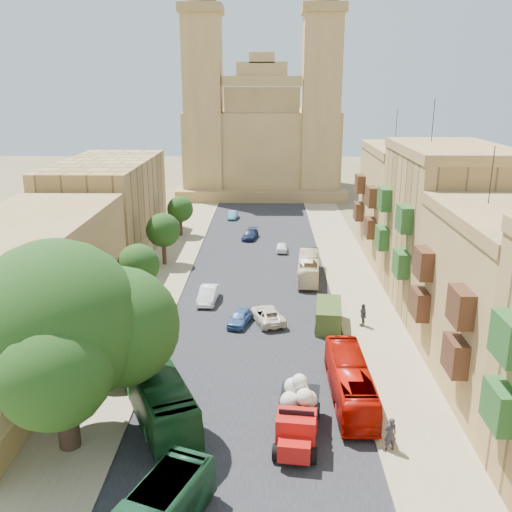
{
  "coord_description": "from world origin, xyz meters",
  "views": [
    {
      "loc": [
        0.98,
        -22.04,
        18.6
      ],
      "look_at": [
        0.0,
        26.0,
        4.0
      ],
      "focal_mm": 40.0,
      "sensor_mm": 36.0,
      "label": 1
    }
  ],
  "objects_px": {
    "ficus_tree": "(60,330)",
    "red_truck": "(298,413)",
    "bus_red_east": "(350,382)",
    "church": "(262,138)",
    "pedestrian_c": "(363,315)",
    "car_dkblue": "(250,234)",
    "car_white_b": "(282,247)",
    "street_tree_d": "(180,209)",
    "olive_pickup": "(328,315)",
    "car_white_a": "(208,295)",
    "street_tree_b": "(138,265)",
    "bus_cream_east": "(309,267)",
    "car_cream": "(267,315)",
    "car_blue_b": "(233,215)",
    "street_tree_a": "(99,324)",
    "car_blue_a": "(240,317)",
    "bus_green_north": "(155,388)",
    "pedestrian_a": "(390,434)",
    "street_tree_c": "(163,230)"
  },
  "relations": [
    {
      "from": "street_tree_d",
      "to": "olive_pickup",
      "type": "distance_m",
      "value": 32.29
    },
    {
      "from": "pedestrian_a",
      "to": "car_cream",
      "type": "bearing_deg",
      "value": -79.89
    },
    {
      "from": "olive_pickup",
      "to": "bus_cream_east",
      "type": "height_order",
      "value": "bus_cream_east"
    },
    {
      "from": "ficus_tree",
      "to": "bus_cream_east",
      "type": "distance_m",
      "value": 31.64
    },
    {
      "from": "car_blue_a",
      "to": "car_white_b",
      "type": "xyz_separation_m",
      "value": [
        3.83,
        20.81,
        -0.05
      ]
    },
    {
      "from": "church",
      "to": "car_white_a",
      "type": "bearing_deg",
      "value": -94.51
    },
    {
      "from": "bus_red_east",
      "to": "car_blue_b",
      "type": "relative_size",
      "value": 2.73
    },
    {
      "from": "church",
      "to": "car_blue_b",
      "type": "xyz_separation_m",
      "value": [
        -3.97,
        -21.15,
        -8.97
      ]
    },
    {
      "from": "street_tree_c",
      "to": "car_white_a",
      "type": "distance_m",
      "value": 12.74
    },
    {
      "from": "church",
      "to": "car_blue_b",
      "type": "height_order",
      "value": "church"
    },
    {
      "from": "street_tree_b",
      "to": "car_white_a",
      "type": "distance_m",
      "value": 6.62
    },
    {
      "from": "street_tree_d",
      "to": "olive_pickup",
      "type": "height_order",
      "value": "street_tree_d"
    },
    {
      "from": "car_white_b",
      "to": "pedestrian_a",
      "type": "bearing_deg",
      "value": 99.17
    },
    {
      "from": "bus_green_north",
      "to": "bus_red_east",
      "type": "height_order",
      "value": "bus_green_north"
    },
    {
      "from": "street_tree_a",
      "to": "car_cream",
      "type": "height_order",
      "value": "street_tree_a"
    },
    {
      "from": "street_tree_b",
      "to": "car_white_b",
      "type": "relative_size",
      "value": 1.74
    },
    {
      "from": "car_dkblue",
      "to": "car_white_b",
      "type": "relative_size",
      "value": 1.21
    },
    {
      "from": "street_tree_b",
      "to": "car_white_b",
      "type": "height_order",
      "value": "street_tree_b"
    },
    {
      "from": "street_tree_b",
      "to": "bus_cream_east",
      "type": "relative_size",
      "value": 0.67
    },
    {
      "from": "car_blue_a",
      "to": "pedestrian_c",
      "type": "height_order",
      "value": "pedestrian_c"
    },
    {
      "from": "car_cream",
      "to": "street_tree_d",
      "type": "bearing_deg",
      "value": -85.93
    },
    {
      "from": "church",
      "to": "pedestrian_a",
      "type": "bearing_deg",
      "value": -84.26
    },
    {
      "from": "ficus_tree",
      "to": "red_truck",
      "type": "bearing_deg",
      "value": 4.89
    },
    {
      "from": "red_truck",
      "to": "bus_green_north",
      "type": "distance_m",
      "value": 8.58
    },
    {
      "from": "car_white_b",
      "to": "bus_cream_east",
      "type": "bearing_deg",
      "value": 106.13
    },
    {
      "from": "car_white_a",
      "to": "bus_red_east",
      "type": "bearing_deg",
      "value": -54.0
    },
    {
      "from": "bus_cream_east",
      "to": "car_white_b",
      "type": "distance_m",
      "value": 9.77
    },
    {
      "from": "street_tree_c",
      "to": "pedestrian_c",
      "type": "height_order",
      "value": "street_tree_c"
    },
    {
      "from": "red_truck",
      "to": "bus_cream_east",
      "type": "relative_size",
      "value": 0.71
    },
    {
      "from": "street_tree_a",
      "to": "car_dkblue",
      "type": "height_order",
      "value": "street_tree_a"
    },
    {
      "from": "bus_green_north",
      "to": "bus_red_east",
      "type": "xyz_separation_m",
      "value": [
        11.58,
        1.44,
        -0.26
      ]
    },
    {
      "from": "street_tree_c",
      "to": "car_blue_b",
      "type": "bearing_deg",
      "value": 74.31
    },
    {
      "from": "red_truck",
      "to": "bus_red_east",
      "type": "xyz_separation_m",
      "value": [
        3.35,
        3.86,
        -0.2
      ]
    },
    {
      "from": "olive_pickup",
      "to": "bus_green_north",
      "type": "height_order",
      "value": "bus_green_north"
    },
    {
      "from": "car_dkblue",
      "to": "car_white_b",
      "type": "xyz_separation_m",
      "value": [
        3.8,
        -5.49,
        -0.02
      ]
    },
    {
      "from": "bus_green_north",
      "to": "car_blue_b",
      "type": "distance_m",
      "value": 50.04
    },
    {
      "from": "street_tree_a",
      "to": "olive_pickup",
      "type": "distance_m",
      "value": 17.98
    },
    {
      "from": "street_tree_c",
      "to": "olive_pickup",
      "type": "bearing_deg",
      "value": -45.2
    },
    {
      "from": "car_dkblue",
      "to": "pedestrian_c",
      "type": "distance_m",
      "value": 28.18
    },
    {
      "from": "street_tree_c",
      "to": "car_blue_b",
      "type": "distance_m",
      "value": 22.52
    },
    {
      "from": "street_tree_a",
      "to": "red_truck",
      "type": "relative_size",
      "value": 0.89
    },
    {
      "from": "street_tree_b",
      "to": "red_truck",
      "type": "height_order",
      "value": "street_tree_b"
    },
    {
      "from": "church",
      "to": "car_blue_a",
      "type": "xyz_separation_m",
      "value": [
        -1.16,
        -58.4,
        -8.92
      ]
    },
    {
      "from": "bus_red_east",
      "to": "car_blue_a",
      "type": "bearing_deg",
      "value": -58.04
    },
    {
      "from": "bus_green_north",
      "to": "car_blue_b",
      "type": "xyz_separation_m",
      "value": [
        1.56,
        50.01,
        -0.97
      ]
    },
    {
      "from": "red_truck",
      "to": "car_white_a",
      "type": "bearing_deg",
      "value": 109.07
    },
    {
      "from": "ficus_tree",
      "to": "street_tree_a",
      "type": "xyz_separation_m",
      "value": [
        -0.6,
        7.99,
        -3.18
      ]
    },
    {
      "from": "church",
      "to": "pedestrian_c",
      "type": "relative_size",
      "value": 19.09
    },
    {
      "from": "street_tree_a",
      "to": "car_blue_b",
      "type": "xyz_separation_m",
      "value": [
        6.03,
        45.47,
        -2.99
      ]
    },
    {
      "from": "car_blue_a",
      "to": "bus_red_east",
      "type": "bearing_deg",
      "value": -42.0
    }
  ]
}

